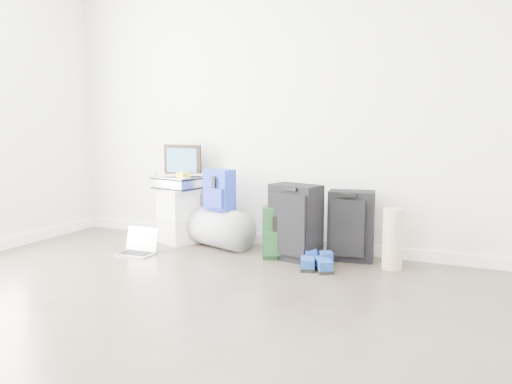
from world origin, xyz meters
The scene contains 14 objects.
ground centered at (0.00, 0.00, 0.00)m, with size 5.00×5.00×0.00m, color #372D28.
room_envelope centered at (0.00, 0.02, 1.72)m, with size 4.52×5.02×2.71m.
boxes_stack centered at (-0.93, 2.22, 0.27)m, with size 0.47×0.43×0.53m.
briefcase centered at (-0.93, 2.22, 0.59)m, with size 0.42×0.31×0.12m, color #B2B2B7.
painting centered at (-0.93, 2.32, 0.81)m, with size 0.41×0.04×0.31m.
drone centered at (-0.85, 2.20, 0.68)m, with size 0.45×0.45×0.05m.
duffel_bag centered at (-0.44, 2.21, 0.18)m, with size 0.37×0.37×0.59m, color #999CA1.
blue_backpack centered at (-0.44, 2.18, 0.55)m, with size 0.30×0.25×0.38m.
large_suitcase centered at (0.36, 2.09, 0.33)m, with size 0.47×0.36×0.66m.
green_backpack centered at (0.22, 2.09, 0.22)m, with size 0.37×0.34×0.45m.
carry_on centered at (0.80, 2.27, 0.30)m, with size 0.42×0.31×0.61m.
shoes centered at (0.62, 1.88, 0.05)m, with size 0.36×0.32×0.10m.
rolled_rug centered at (1.18, 2.15, 0.25)m, with size 0.16×0.16×0.50m, color tan.
laptop centered at (-1.01, 1.68, 0.06)m, with size 0.33×0.25×0.23m.
Camera 1 is at (1.99, -2.22, 1.23)m, focal length 38.00 mm.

